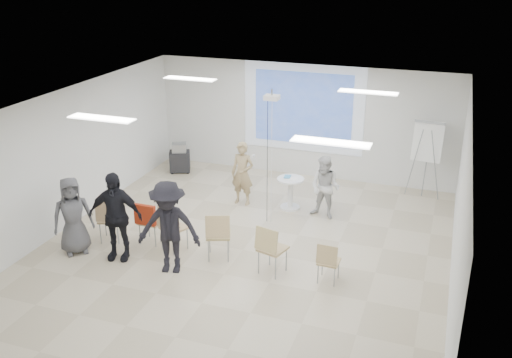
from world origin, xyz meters
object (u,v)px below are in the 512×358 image
(chair_far_left, at_px, (109,217))
(audience_outer, at_px, (72,211))
(player_right, at_px, (325,184))
(audience_mid, at_px, (168,222))
(chair_center, at_px, (218,232))
(pedestal_table, at_px, (290,191))
(audience_left, at_px, (115,210))
(chair_left_mid, at_px, (149,219))
(laptop, at_px, (174,226))
(player_left, at_px, (242,169))
(chair_right_inner, at_px, (270,246))
(chair_left_inner, at_px, (170,225))
(chair_right_far, at_px, (328,260))
(flipchart_easel, at_px, (428,142))
(av_cart, at_px, (180,159))

(chair_far_left, relative_size, audience_outer, 0.54)
(player_right, distance_m, audience_mid, 3.94)
(chair_center, bearing_deg, audience_mid, -155.13)
(pedestal_table, height_order, chair_center, chair_center)
(chair_center, bearing_deg, audience_left, 176.61)
(chair_left_mid, distance_m, audience_mid, 1.31)
(player_right, bearing_deg, laptop, -122.85)
(player_left, bearing_deg, player_right, 0.31)
(laptop, bearing_deg, chair_right_inner, -163.35)
(chair_left_inner, height_order, chair_right_far, chair_left_inner)
(flipchart_easel, bearing_deg, audience_outer, -134.14)
(audience_outer, bearing_deg, chair_right_far, -37.49)
(chair_left_mid, xyz_separation_m, audience_left, (-0.30, -0.71, 0.47))
(chair_right_inner, distance_m, av_cart, 5.88)
(chair_center, xyz_separation_m, audience_mid, (-0.68, -0.69, 0.44))
(player_right, distance_m, chair_left_mid, 3.95)
(chair_left_inner, xyz_separation_m, audience_left, (-0.86, -0.59, 0.46))
(pedestal_table, relative_size, chair_center, 0.78)
(player_right, height_order, chair_far_left, player_right)
(chair_center, height_order, audience_mid, audience_mid)
(chair_center, bearing_deg, chair_left_mid, 154.76)
(laptop, bearing_deg, chair_center, -161.67)
(chair_far_left, xyz_separation_m, av_cart, (-0.48, 4.17, -0.20))
(chair_right_inner, relative_size, laptop, 2.82)
(flipchart_easel, bearing_deg, player_right, -129.48)
(chair_left_inner, relative_size, audience_outer, 0.54)
(pedestal_table, xyz_separation_m, chair_right_far, (1.55, -2.92, 0.05))
(player_right, bearing_deg, chair_center, -107.64)
(laptop, distance_m, flipchart_easel, 6.37)
(chair_center, xyz_separation_m, chair_right_far, (2.20, -0.13, -0.11))
(chair_far_left, xyz_separation_m, laptop, (1.40, 0.18, -0.05))
(pedestal_table, bearing_deg, chair_left_inner, -121.33)
(chair_left_inner, relative_size, laptop, 2.73)
(flipchart_easel, bearing_deg, laptop, -129.12)
(audience_left, bearing_deg, chair_center, 4.95)
(chair_left_mid, height_order, audience_mid, audience_mid)
(laptop, relative_size, audience_outer, 0.20)
(chair_right_far, distance_m, audience_mid, 2.98)
(chair_far_left, distance_m, chair_right_inner, 3.52)
(chair_center, bearing_deg, pedestal_table, 56.66)
(chair_left_mid, xyz_separation_m, flipchart_easel, (5.11, 4.38, 0.86))
(player_left, relative_size, chair_right_inner, 1.74)
(player_left, height_order, flipchart_easel, flipchart_easel)
(chair_left_mid, bearing_deg, chair_far_left, -165.39)
(pedestal_table, distance_m, player_right, 0.96)
(chair_center, height_order, audience_left, audience_left)
(chair_far_left, bearing_deg, chair_center, -15.96)
(audience_left, relative_size, audience_mid, 1.00)
(chair_left_mid, height_order, audience_left, audience_left)
(flipchart_easel, bearing_deg, chair_center, -121.28)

